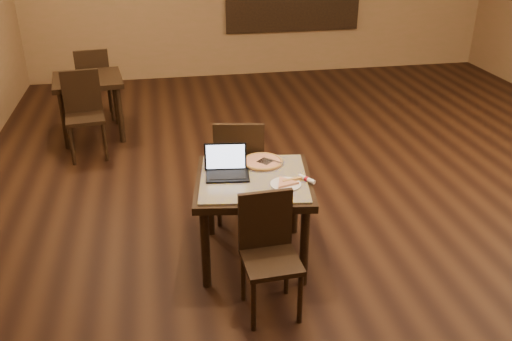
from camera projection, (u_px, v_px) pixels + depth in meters
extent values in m
plane|color=black|center=(363.00, 212.00, 5.31)|extent=(10.00, 10.00, 0.00)
cylinder|color=black|center=(206.00, 248.00, 4.14)|extent=(0.07, 0.07, 0.71)
cylinder|color=black|center=(210.00, 199.00, 4.82)|extent=(0.07, 0.07, 0.71)
cylinder|color=black|center=(304.00, 246.00, 4.16)|extent=(0.07, 0.07, 0.71)
cylinder|color=black|center=(295.00, 198.00, 4.85)|extent=(0.07, 0.07, 0.71)
cube|color=black|center=(254.00, 182.00, 4.33)|extent=(1.05, 1.05, 0.06)
cube|color=#1A189E|center=(254.00, 178.00, 4.32)|extent=(0.96, 0.96, 0.02)
cylinder|color=black|center=(254.00, 306.00, 3.76)|extent=(0.04, 0.04, 0.42)
cylinder|color=black|center=(243.00, 277.00, 4.05)|extent=(0.04, 0.04, 0.42)
cylinder|color=black|center=(300.00, 299.00, 3.83)|extent=(0.04, 0.04, 0.42)
cylinder|color=black|center=(287.00, 271.00, 4.12)|extent=(0.04, 0.04, 0.42)
cube|color=black|center=(271.00, 262.00, 3.84)|extent=(0.41, 0.41, 0.04)
cube|color=black|center=(265.00, 219.00, 3.89)|extent=(0.40, 0.06, 0.45)
cylinder|color=black|center=(261.00, 184.00, 5.33)|extent=(0.04, 0.04, 0.48)
cylinder|color=black|center=(260.00, 204.00, 4.99)|extent=(0.04, 0.04, 0.48)
cylinder|color=black|center=(222.00, 184.00, 5.33)|extent=(0.04, 0.04, 0.48)
cylinder|color=black|center=(219.00, 203.00, 4.99)|extent=(0.04, 0.04, 0.48)
cube|color=black|center=(240.00, 169.00, 5.05)|extent=(0.52, 0.52, 0.04)
cube|color=black|center=(239.00, 151.00, 4.75)|extent=(0.45, 0.13, 0.51)
cube|color=black|center=(228.00, 176.00, 4.32)|extent=(0.37, 0.28, 0.02)
cube|color=black|center=(225.00, 157.00, 4.38)|extent=(0.35, 0.09, 0.23)
cube|color=silver|center=(226.00, 157.00, 4.37)|extent=(0.31, 0.07, 0.19)
cylinder|color=white|center=(286.00, 184.00, 4.19)|extent=(0.24, 0.24, 0.01)
cylinder|color=silver|center=(262.00, 163.00, 4.54)|extent=(0.37, 0.37, 0.01)
cylinder|color=beige|center=(262.00, 162.00, 4.54)|extent=(0.33, 0.33, 0.02)
torus|color=#B7813A|center=(262.00, 161.00, 4.54)|extent=(0.34, 0.34, 0.02)
cube|color=silver|center=(265.00, 161.00, 4.52)|extent=(0.26, 0.27, 0.01)
cylinder|color=white|center=(307.00, 179.00, 4.25)|extent=(0.11, 0.15, 0.03)
cylinder|color=#AA1424|center=(307.00, 179.00, 4.25)|extent=(0.05, 0.04, 0.04)
cylinder|color=black|center=(64.00, 120.00, 6.56)|extent=(0.07, 0.07, 0.74)
cylinder|color=black|center=(64.00, 103.00, 7.12)|extent=(0.07, 0.07, 0.74)
cylinder|color=black|center=(120.00, 114.00, 6.74)|extent=(0.07, 0.07, 0.74)
cylinder|color=black|center=(116.00, 98.00, 7.30)|extent=(0.07, 0.07, 0.74)
cube|color=black|center=(87.00, 80.00, 6.76)|extent=(0.93, 0.93, 0.06)
cylinder|color=black|center=(72.00, 146.00, 6.18)|extent=(0.04, 0.04, 0.47)
cylinder|color=black|center=(71.00, 134.00, 6.50)|extent=(0.04, 0.04, 0.47)
cylinder|color=black|center=(105.00, 142.00, 6.29)|extent=(0.04, 0.04, 0.47)
cylinder|color=black|center=(103.00, 131.00, 6.60)|extent=(0.04, 0.04, 0.47)
cube|color=black|center=(85.00, 118.00, 6.28)|extent=(0.49, 0.49, 0.04)
cube|color=black|center=(81.00, 91.00, 6.33)|extent=(0.44, 0.09, 0.50)
cylinder|color=black|center=(110.00, 96.00, 7.79)|extent=(0.04, 0.04, 0.47)
cylinder|color=black|center=(111.00, 105.00, 7.47)|extent=(0.04, 0.04, 0.47)
cylinder|color=black|center=(83.00, 99.00, 7.69)|extent=(0.04, 0.04, 0.47)
cylinder|color=black|center=(83.00, 107.00, 7.37)|extent=(0.04, 0.04, 0.47)
cube|color=black|center=(94.00, 84.00, 7.47)|extent=(0.49, 0.49, 0.04)
cube|color=black|center=(92.00, 69.00, 7.18)|extent=(0.44, 0.09, 0.50)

